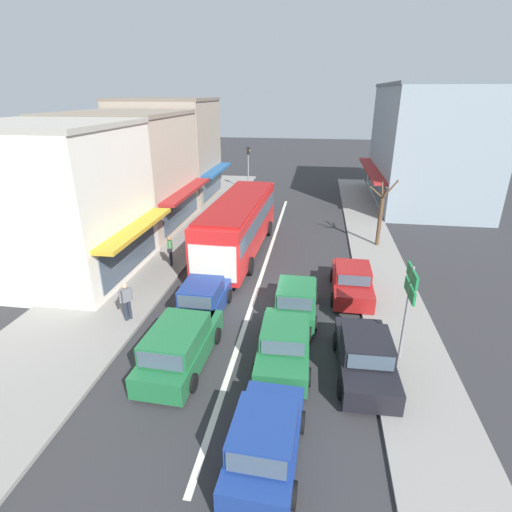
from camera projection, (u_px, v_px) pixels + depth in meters
The scene contains 21 objects.
ground_plane at pixel (254, 298), 18.44m from camera, with size 140.00×140.00×0.00m, color #2D2D30.
lane_centre_line at pixel (265, 264), 22.10m from camera, with size 0.20×28.00×0.01m, color silver.
sidewalk_left at pixel (161, 244), 24.86m from camera, with size 5.20×44.00×0.14m, color gray.
kerb_right at pixel (376, 256), 23.03m from camera, with size 2.80×44.00×0.12m, color gray.
shopfront_corner_near at pixel (53, 203), 19.57m from camera, with size 8.54×7.34×7.60m.
shopfront_mid_block at pixel (127, 172), 26.91m from camera, with size 8.45×8.50×7.70m.
shopfront_far_end at pixel (168, 151), 34.06m from camera, with size 8.64×7.19×8.43m.
building_right_far at pixel (429, 146), 32.80m from camera, with size 8.81×13.26×9.55m.
city_bus at pixel (239, 222), 23.05m from camera, with size 3.01×10.94×3.23m.
sedan_behind_bus_mid at pixel (284, 344), 13.97m from camera, with size 1.96×4.23×1.47m.
wagon_queue_gap_filler at pixel (180, 346), 13.72m from camera, with size 2.07×4.57×1.58m.
hatchback_adjacent_lane_lead at pixel (203, 299), 16.86m from camera, with size 1.84×3.71×1.54m.
hatchback_queue_far_back at pixel (296, 301), 16.75m from camera, with size 1.83×3.70×1.54m.
hatchback_behind_bus_near at pixel (265, 441), 10.01m from camera, with size 1.94×3.76×1.54m.
parked_sedan_kerb_front at pixel (365, 357), 13.29m from camera, with size 1.99×4.25×1.47m.
parked_sedan_kerb_second at pixel (352, 281), 18.60m from camera, with size 1.92×4.21×1.47m.
traffic_light_downstreet at pixel (248, 161), 37.25m from camera, with size 0.33×0.24×4.20m.
directional_road_sign at pixel (410, 292), 13.21m from camera, with size 0.10×1.40×3.60m.
street_tree_right at pixel (380, 216), 23.93m from camera, with size 1.62×1.74×4.16m.
pedestrian_with_handbag_near at pixel (170, 249), 21.29m from camera, with size 0.36×0.65×1.63m.
pedestrian_browsing_midblock at pixel (126, 299), 16.13m from camera, with size 0.39×0.48×1.63m.
Camera 1 is at (2.58, -16.11, 8.81)m, focal length 28.00 mm.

